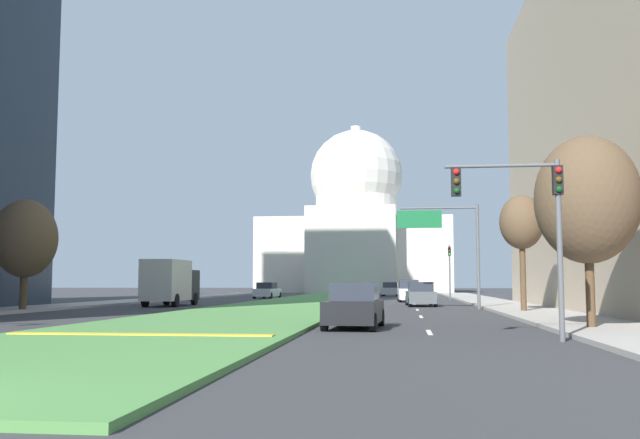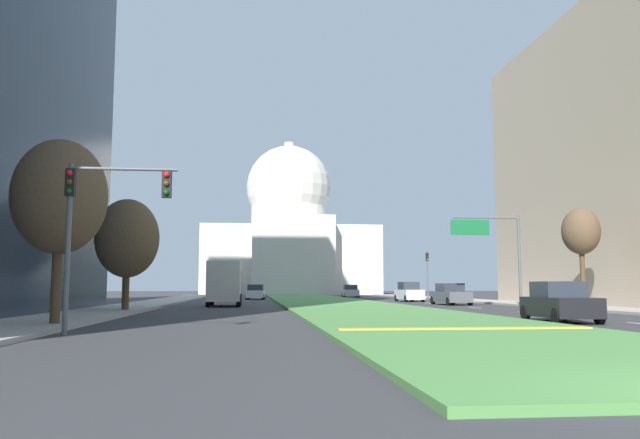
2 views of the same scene
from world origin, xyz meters
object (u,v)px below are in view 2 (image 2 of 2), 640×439
object	(u,v)px
street_tree_left_near	(60,197)
sedan_midblock	(451,295)
capitol_building	(289,237)
traffic_light_near_left	(98,209)
overhead_guide_sign	(494,241)
street_tree_left_mid	(127,239)
box_truck_delivery	(225,283)
traffic_light_far_right	(427,269)
sedan_far_horizon	(256,292)
street_tree_right_mid	(581,232)
sedan_very_far	(350,291)
sedan_distant	(409,293)
sedan_lead_stopped	(559,303)

from	to	relation	value
street_tree_left_near	sedan_midblock	xyz separation A→B (m)	(22.43, 25.20, -3.87)
sedan_midblock	capitol_building	bearing A→B (deg)	97.53
traffic_light_near_left	overhead_guide_sign	xyz separation A→B (m)	(21.79, 23.66, 0.83)
street_tree_left_near	sedan_midblock	bearing A→B (deg)	48.33
street_tree_left_mid	box_truck_delivery	distance (m)	11.71
capitol_building	traffic_light_far_right	world-z (taller)	capitol_building
street_tree_left_near	capitol_building	bearing A→B (deg)	81.69
street_tree_left_mid	sedan_far_horizon	world-z (taller)	street_tree_left_mid
sedan_midblock	sedan_far_horizon	world-z (taller)	sedan_midblock
traffic_light_near_left	sedan_far_horizon	world-z (taller)	traffic_light_near_left
street_tree_left_near	street_tree_right_mid	size ratio (longest dim) A/B	1.06
traffic_light_near_left	street_tree_left_near	world-z (taller)	street_tree_left_near
traffic_light_near_left	sedan_very_far	bearing A→B (deg)	74.47
street_tree_right_mid	traffic_light_near_left	bearing A→B (deg)	-144.18
sedan_midblock	sedan_far_horizon	size ratio (longest dim) A/B	0.97
capitol_building	sedan_far_horizon	distance (m)	47.17
sedan_distant	sedan_very_far	distance (m)	23.69
sedan_midblock	sedan_far_horizon	distance (m)	26.36
sedan_lead_stopped	sedan_midblock	world-z (taller)	sedan_midblock
street_tree_right_mid	box_truck_delivery	world-z (taller)	street_tree_right_mid
traffic_light_near_left	sedan_far_horizon	bearing A→B (deg)	84.26
sedan_very_far	sedan_far_horizon	bearing A→B (deg)	-134.91
street_tree_left_mid	sedan_distant	world-z (taller)	street_tree_left_mid
street_tree_right_mid	sedan_very_far	xyz separation A→B (m)	(-7.88, 44.71, -4.08)
street_tree_left_mid	sedan_distant	xyz separation A→B (m)	(21.83, 22.46, -3.28)
street_tree_left_near	sedan_far_horizon	xyz separation A→B (m)	(7.32, 46.80, -3.89)
street_tree_left_mid	sedan_midblock	size ratio (longest dim) A/B	1.38
street_tree_right_mid	sedan_midblock	xyz separation A→B (m)	(-5.21, 10.64, -4.07)
sedan_far_horizon	box_truck_delivery	world-z (taller)	box_truck_delivery
capitol_building	street_tree_right_mid	xyz separation A→B (m)	(14.11, -78.00, -5.50)
box_truck_delivery	street_tree_right_mid	bearing A→B (deg)	-21.41
sedan_lead_stopped	sedan_distant	bearing A→B (deg)	86.21
sedan_midblock	traffic_light_near_left	bearing A→B (deg)	-124.87
street_tree_left_near	sedan_very_far	world-z (taller)	street_tree_left_near
sedan_lead_stopped	sedan_far_horizon	size ratio (longest dim) A/B	0.88
traffic_light_near_left	street_tree_right_mid	size ratio (longest dim) A/B	0.81
street_tree_left_near	sedan_midblock	distance (m)	33.95
traffic_light_far_right	sedan_lead_stopped	size ratio (longest dim) A/B	1.24
sedan_far_horizon	sedan_very_far	bearing A→B (deg)	45.09
street_tree_left_near	sedan_very_far	distance (m)	62.60
street_tree_left_mid	overhead_guide_sign	bearing A→B (deg)	15.50
overhead_guide_sign	street_tree_left_mid	distance (m)	25.07
capitol_building	traffic_light_near_left	size ratio (longest dim) A/B	5.89
capitol_building	sedan_lead_stopped	world-z (taller)	capitol_building
sedan_distant	box_truck_delivery	size ratio (longest dim) A/B	0.69
traffic_light_far_right	traffic_light_near_left	bearing A→B (deg)	-116.48
overhead_guide_sign	box_truck_delivery	bearing A→B (deg)	169.41
sedan_far_horizon	street_tree_left_near	bearing A→B (deg)	-98.90
box_truck_delivery	street_tree_left_mid	bearing A→B (deg)	-116.27
sedan_very_far	traffic_light_far_right	bearing A→B (deg)	-69.82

